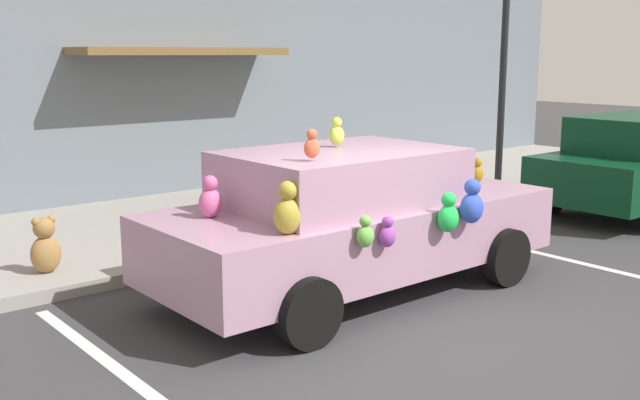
% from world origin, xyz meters
% --- Properties ---
extents(ground_plane, '(60.00, 60.00, 0.00)m').
position_xyz_m(ground_plane, '(0.00, 0.00, 0.00)').
color(ground_plane, '#38383A').
extents(sidewalk, '(24.00, 4.00, 0.15)m').
position_xyz_m(sidewalk, '(0.00, 5.00, 0.07)').
color(sidewalk, gray).
rests_on(sidewalk, ground).
extents(storefront_building, '(24.00, 1.25, 6.40)m').
position_xyz_m(storefront_building, '(0.01, 7.14, 3.19)').
color(storefront_building, slate).
rests_on(storefront_building, ground).
extents(parking_stripe_front, '(0.12, 3.60, 0.01)m').
position_xyz_m(parking_stripe_front, '(3.27, 1.00, 0.00)').
color(parking_stripe_front, silver).
rests_on(parking_stripe_front, ground).
extents(parking_stripe_rear, '(0.12, 3.60, 0.01)m').
position_xyz_m(parking_stripe_rear, '(-2.42, 1.00, 0.00)').
color(parking_stripe_rear, silver).
rests_on(parking_stripe_rear, ground).
extents(plush_covered_car, '(4.48, 2.16, 1.86)m').
position_xyz_m(plush_covered_car, '(0.39, 1.32, 0.80)').
color(plush_covered_car, '#AE839D').
rests_on(plush_covered_car, ground).
extents(teddy_bear_on_sidewalk, '(0.33, 0.27, 0.63)m').
position_xyz_m(teddy_bear_on_sidewalk, '(-2.07, 3.60, 0.44)').
color(teddy_bear_on_sidewalk, '#9E723D').
rests_on(teddy_bear_on_sidewalk, sidewalk).
extents(street_lamp_post, '(0.28, 0.28, 3.54)m').
position_xyz_m(street_lamp_post, '(5.80, 3.50, 2.35)').
color(street_lamp_post, black).
rests_on(street_lamp_post, sidewalk).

